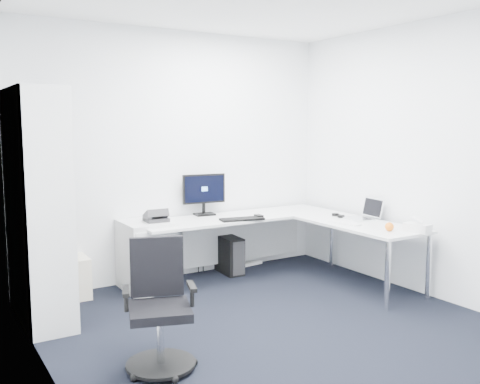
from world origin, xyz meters
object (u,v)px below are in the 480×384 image
l_desk (255,252)px  task_chair (160,307)px  monitor (204,194)px  laptop (358,209)px  bookshelf (38,207)px

l_desk → task_chair: (-1.68, -1.38, 0.11)m
task_chair → monitor: size_ratio=1.81×
l_desk → task_chair: task_chair is taller
l_desk → monitor: (-0.30, 0.57, 0.58)m
monitor → laptop: (1.28, -1.10, -0.12)m
task_chair → monitor: 2.43m
bookshelf → monitor: 1.95m
task_chair → monitor: monitor is taller
bookshelf → monitor: bookshelf is taller
task_chair → laptop: size_ratio=2.78×
monitor → laptop: monitor is taller
monitor → task_chair: bearing=-119.0°
bookshelf → laptop: size_ratio=6.17×
bookshelf → laptop: bearing=-10.4°
bookshelf → l_desk: bearing=-1.3°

